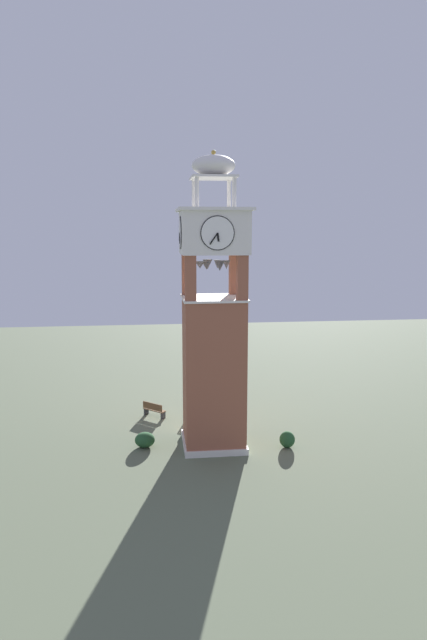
% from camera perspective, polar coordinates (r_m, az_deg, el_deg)
% --- Properties ---
extents(ground, '(80.00, 80.00, 0.00)m').
position_cam_1_polar(ground, '(31.50, 0.00, -12.90)').
color(ground, '#5B664C').
extents(clock_tower, '(3.82, 3.82, 16.01)m').
position_cam_1_polar(clock_tower, '(29.64, -0.00, -1.15)').
color(clock_tower, '#93543D').
rests_on(clock_tower, ground).
extents(park_bench, '(1.49, 1.40, 0.95)m').
position_cam_1_polar(park_bench, '(35.89, -6.26, -9.29)').
color(park_bench, brown).
rests_on(park_bench, ground).
extents(lamp_post, '(0.36, 0.36, 3.62)m').
position_cam_1_polar(lamp_post, '(36.18, 3.24, -5.70)').
color(lamp_post, black).
rests_on(lamp_post, ground).
extents(trash_bin, '(0.52, 0.52, 0.80)m').
position_cam_1_polar(trash_bin, '(35.28, -2.49, -9.72)').
color(trash_bin, '#4C4C51').
rests_on(trash_bin, ground).
extents(shrub_near_entry, '(0.85, 0.85, 0.91)m').
position_cam_1_polar(shrub_near_entry, '(31.27, 7.71, -12.26)').
color(shrub_near_entry, '#234C28').
rests_on(shrub_near_entry, ground).
extents(shrub_left_of_tower, '(1.11, 1.11, 0.82)m').
position_cam_1_polar(shrub_left_of_tower, '(31.30, -7.18, -12.31)').
color(shrub_left_of_tower, '#234C28').
rests_on(shrub_left_of_tower, ground).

